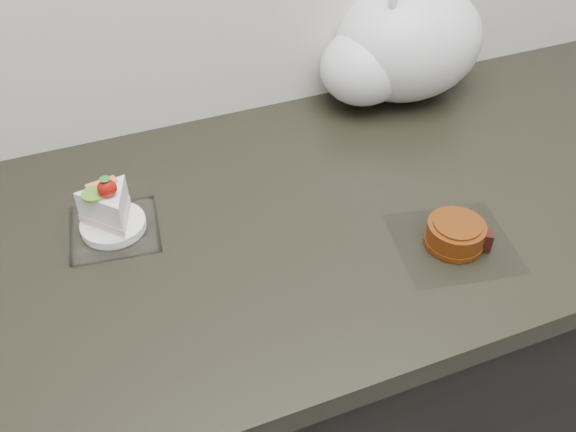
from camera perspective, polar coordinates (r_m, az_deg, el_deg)
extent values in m
cube|color=black|center=(1.36, 2.40, -14.35)|extent=(2.00, 0.60, 0.86)
cube|color=black|center=(1.02, 3.10, 0.05)|extent=(2.04, 0.64, 0.04)
cube|color=white|center=(1.00, -15.18, -1.12)|extent=(0.15, 0.15, 0.00)
cylinder|color=white|center=(0.99, -15.27, -0.76)|extent=(0.10, 0.10, 0.01)
ellipsoid|color=#B41C0C|center=(0.94, -15.79, 2.36)|extent=(0.03, 0.02, 0.03)
cone|color=#2D7223|center=(0.93, -15.94, 3.03)|extent=(0.02, 0.02, 0.01)
cylinder|color=#68A22F|center=(0.95, -16.89, 1.87)|extent=(0.03, 0.03, 0.00)
cube|color=orange|center=(0.96, -16.25, 2.76)|extent=(0.05, 0.02, 0.00)
cube|color=white|center=(0.97, 14.46, -2.35)|extent=(0.19, 0.19, 0.00)
cylinder|color=#662E0C|center=(0.96, 14.65, -1.55)|extent=(0.09, 0.09, 0.04)
cylinder|color=#662E0C|center=(0.97, 14.51, -2.15)|extent=(0.09, 0.09, 0.01)
cylinder|color=#662E0C|center=(0.95, 14.85, -0.69)|extent=(0.07, 0.07, 0.00)
cube|color=black|center=(0.96, 16.98, -2.03)|extent=(0.03, 0.03, 0.03)
ellipsoid|color=white|center=(1.25, 10.66, 14.91)|extent=(0.35, 0.31, 0.22)
ellipsoid|color=white|center=(1.21, 6.87, 13.06)|extent=(0.21, 0.20, 0.14)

